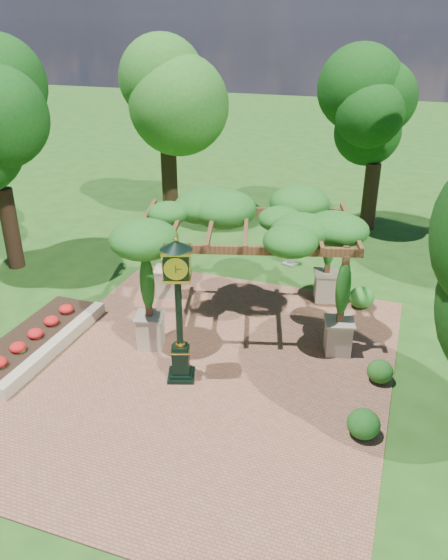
% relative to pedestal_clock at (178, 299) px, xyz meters
% --- Properties ---
extents(ground, '(120.00, 120.00, 0.00)m').
position_rel_pedestal_clock_xyz_m(ground, '(0.54, -0.50, -2.48)').
color(ground, '#1E4714').
rests_on(ground, ground).
extents(brick_plaza, '(10.00, 12.00, 0.04)m').
position_rel_pedestal_clock_xyz_m(brick_plaza, '(0.54, 0.50, -2.46)').
color(brick_plaza, brown).
rests_on(brick_plaza, ground).
extents(border_wall, '(0.35, 5.00, 0.40)m').
position_rel_pedestal_clock_xyz_m(border_wall, '(-4.06, 0.00, -2.28)').
color(border_wall, '#C6B793').
rests_on(border_wall, ground).
extents(flower_bed, '(1.50, 5.00, 0.36)m').
position_rel_pedestal_clock_xyz_m(flower_bed, '(-4.96, 0.00, -2.30)').
color(flower_bed, red).
rests_on(flower_bed, ground).
extents(pedestal_clock, '(1.04, 1.04, 4.14)m').
position_rel_pedestal_clock_xyz_m(pedestal_clock, '(0.00, 0.00, 0.00)').
color(pedestal_clock, black).
rests_on(pedestal_clock, brick_plaza).
extents(pergola, '(7.31, 5.64, 4.06)m').
position_rel_pedestal_clock_xyz_m(pergola, '(0.71, 3.54, 0.85)').
color(pergola, tan).
rests_on(pergola, brick_plaza).
extents(sundial, '(0.62, 0.62, 0.88)m').
position_rel_pedestal_clock_xyz_m(sundial, '(1.07, 8.52, -2.10)').
color(sundial, gray).
rests_on(sundial, ground).
extents(shrub_front, '(1.04, 1.04, 0.71)m').
position_rel_pedestal_clock_xyz_m(shrub_front, '(4.99, -0.73, -2.09)').
color(shrub_front, '#1B5518').
rests_on(shrub_front, brick_plaza).
extents(shrub_mid, '(0.71, 0.71, 0.64)m').
position_rel_pedestal_clock_xyz_m(shrub_mid, '(5.17, 1.62, -2.12)').
color(shrub_mid, '#215818').
rests_on(shrub_mid, brick_plaza).
extents(shrub_back, '(0.94, 0.94, 0.76)m').
position_rel_pedestal_clock_xyz_m(shrub_back, '(4.20, 5.74, -2.06)').
color(shrub_back, '#23651D').
rests_on(shrub_back, brick_plaza).
extents(tree_west_far, '(4.13, 4.13, 8.71)m').
position_rel_pedestal_clock_xyz_m(tree_west_far, '(-6.01, 12.56, 3.46)').
color(tree_west_far, '#302112').
rests_on(tree_west_far, ground).
extents(tree_north, '(3.47, 3.47, 7.97)m').
position_rel_pedestal_clock_xyz_m(tree_north, '(3.52, 13.84, 2.95)').
color(tree_north, '#362415').
rests_on(tree_north, ground).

